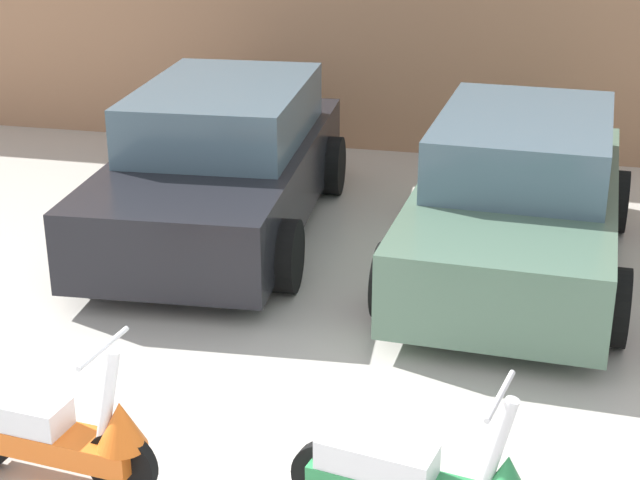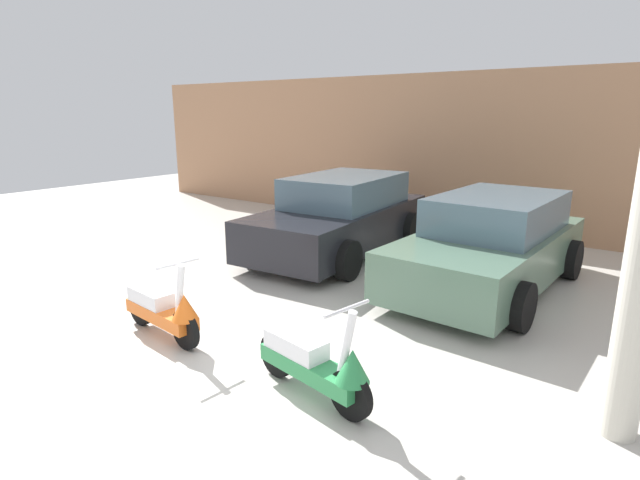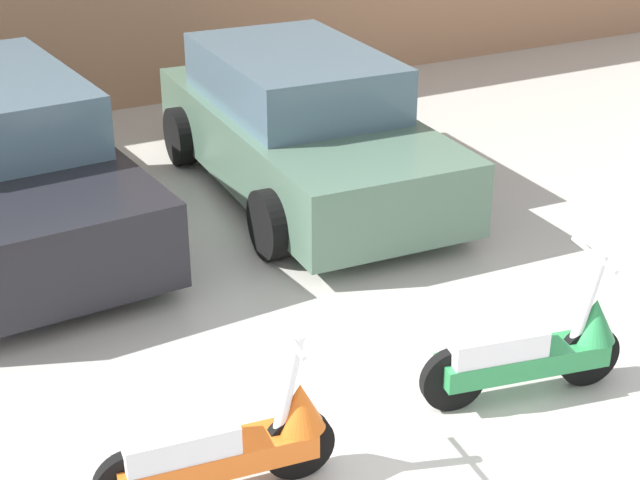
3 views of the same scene
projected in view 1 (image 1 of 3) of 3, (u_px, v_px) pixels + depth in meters
name	position (u px, v px, depth m)	size (l,w,h in m)	color
wall_back	(407.00, 15.00, 11.79)	(19.60, 0.12, 3.40)	tan
scooter_front_left	(57.00, 432.00, 5.79)	(1.42, 0.51, 0.99)	black
car_rear_left	(222.00, 163.00, 9.63)	(2.25, 4.31, 1.43)	black
car_rear_center	(518.00, 198.00, 8.74)	(2.12, 4.14, 1.38)	#51705B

